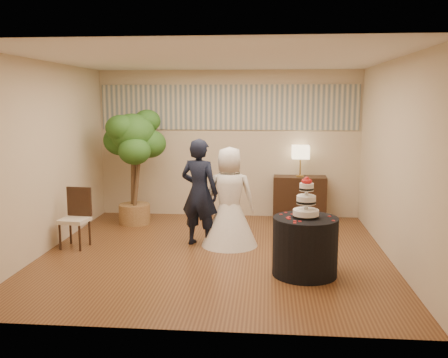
# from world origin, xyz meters

# --- Properties ---
(floor) EXTENTS (5.00, 5.00, 0.00)m
(floor) POSITION_xyz_m (0.00, 0.00, 0.00)
(floor) COLOR brown
(floor) RESTS_ON ground
(ceiling) EXTENTS (5.00, 5.00, 0.00)m
(ceiling) POSITION_xyz_m (0.00, 0.00, 2.80)
(ceiling) COLOR white
(ceiling) RESTS_ON wall_back
(wall_back) EXTENTS (5.00, 0.06, 2.80)m
(wall_back) POSITION_xyz_m (0.00, 2.50, 1.40)
(wall_back) COLOR beige
(wall_back) RESTS_ON ground
(wall_front) EXTENTS (5.00, 0.06, 2.80)m
(wall_front) POSITION_xyz_m (0.00, -2.50, 1.40)
(wall_front) COLOR beige
(wall_front) RESTS_ON ground
(wall_left) EXTENTS (0.06, 5.00, 2.80)m
(wall_left) POSITION_xyz_m (-2.50, 0.00, 1.40)
(wall_left) COLOR beige
(wall_left) RESTS_ON ground
(wall_right) EXTENTS (0.06, 5.00, 2.80)m
(wall_right) POSITION_xyz_m (2.50, 0.00, 1.40)
(wall_right) COLOR beige
(wall_right) RESTS_ON ground
(mural_border) EXTENTS (4.90, 0.02, 0.85)m
(mural_border) POSITION_xyz_m (0.00, 2.48, 2.10)
(mural_border) COLOR #A1A291
(mural_border) RESTS_ON wall_back
(groom) EXTENTS (0.70, 0.57, 1.66)m
(groom) POSITION_xyz_m (-0.28, 0.44, 0.83)
(groom) COLOR black
(groom) RESTS_ON floor
(bride) EXTENTS (0.91, 0.91, 1.54)m
(bride) POSITION_xyz_m (0.18, 0.45, 0.77)
(bride) COLOR white
(bride) RESTS_ON floor
(cake_table) EXTENTS (1.00, 1.00, 0.76)m
(cake_table) POSITION_xyz_m (1.25, -0.79, 0.38)
(cake_table) COLOR black
(cake_table) RESTS_ON floor
(wedding_cake) EXTENTS (0.34, 0.34, 0.53)m
(wedding_cake) POSITION_xyz_m (1.25, -0.79, 1.02)
(wedding_cake) COLOR white
(wedding_cake) RESTS_ON cake_table
(console) EXTENTS (1.00, 0.46, 0.82)m
(console) POSITION_xyz_m (1.36, 2.30, 0.41)
(console) COLOR black
(console) RESTS_ON floor
(table_lamp) EXTENTS (0.32, 0.32, 0.58)m
(table_lamp) POSITION_xyz_m (1.36, 2.30, 1.11)
(table_lamp) COLOR #D3BA8B
(table_lamp) RESTS_ON console
(ficus_tree) EXTENTS (1.40, 1.40, 2.11)m
(ficus_tree) POSITION_xyz_m (-1.65, 1.67, 1.06)
(ficus_tree) COLOR #2A591C
(ficus_tree) RESTS_ON floor
(side_chair) EXTENTS (0.46, 0.48, 0.91)m
(side_chair) POSITION_xyz_m (-2.16, 0.12, 0.45)
(side_chair) COLOR black
(side_chair) RESTS_ON floor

